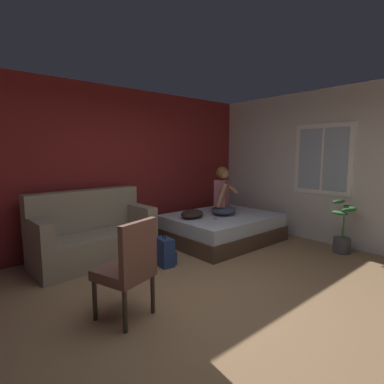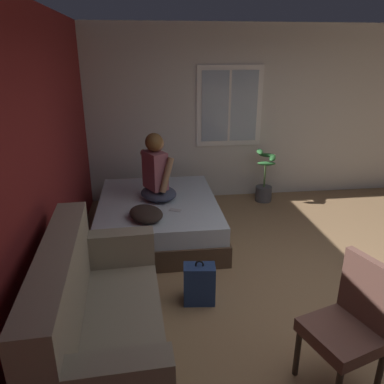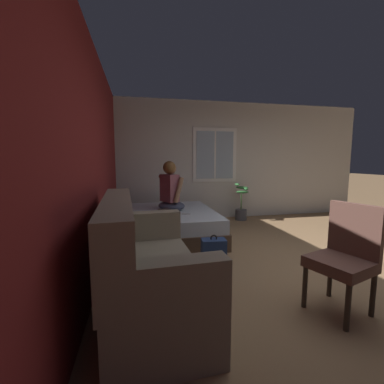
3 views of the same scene
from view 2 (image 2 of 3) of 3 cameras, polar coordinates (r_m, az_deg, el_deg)
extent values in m
plane|color=#93704C|center=(3.97, 20.87, -16.08)|extent=(40.00, 40.00, 0.00)
cube|color=maroon|center=(3.08, -25.45, 0.83)|extent=(11.13, 0.16, 2.70)
cube|color=silver|center=(6.22, 9.16, 11.69)|extent=(0.16, 6.65, 2.70)
cube|color=white|center=(6.02, 5.72, 12.85)|extent=(0.02, 1.04, 1.24)
cube|color=#9EB2C6|center=(6.00, 5.75, 12.83)|extent=(0.01, 0.88, 1.08)
cube|color=white|center=(6.00, 5.75, 12.83)|extent=(0.01, 0.04, 1.08)
cube|color=#4C3828|center=(5.01, -5.12, -4.97)|extent=(1.94, 1.55, 0.26)
cube|color=silver|center=(4.91, -5.21, -2.45)|extent=(1.88, 1.51, 0.22)
cube|color=gray|center=(3.13, -12.33, -21.32)|extent=(1.73, 0.88, 0.44)
cube|color=gray|center=(2.85, -19.34, -13.55)|extent=(1.71, 0.32, 0.60)
cube|color=gray|center=(3.53, -12.40, -8.43)|extent=(0.22, 0.81, 0.32)
cylinder|color=#382D23|center=(3.11, 15.75, -22.49)|extent=(0.04, 0.04, 0.40)
cylinder|color=#382D23|center=(3.33, 21.24, -19.86)|extent=(0.04, 0.04, 0.40)
cylinder|color=#382D23|center=(3.16, 26.67, -23.46)|extent=(0.04, 0.04, 0.40)
cube|color=brown|center=(2.96, 21.89, -19.52)|extent=(0.58, 0.58, 0.10)
cube|color=brown|center=(2.92, 25.46, -13.61)|extent=(0.46, 0.20, 0.48)
ellipsoid|color=#383D51|center=(4.88, -5.11, -0.18)|extent=(0.66, 0.63, 0.16)
cube|color=#8C4C56|center=(4.76, -5.65, 3.32)|extent=(0.39, 0.33, 0.48)
cylinder|color=#936B4C|center=(4.63, -3.88, 2.59)|extent=(0.17, 0.22, 0.44)
cylinder|color=#936B4C|center=(4.91, -5.86, 5.07)|extent=(0.24, 0.37, 0.29)
sphere|color=#936B4C|center=(4.68, -5.59, 7.40)|extent=(0.21, 0.21, 0.21)
ellipsoid|color=brown|center=(4.67, -5.81, 7.54)|extent=(0.30, 0.30, 0.23)
cube|color=navy|center=(3.69, 1.12, -13.85)|extent=(0.21, 0.32, 0.40)
cube|color=navy|center=(3.83, 1.04, -13.98)|extent=(0.07, 0.24, 0.18)
torus|color=black|center=(3.57, 1.14, -11.00)|extent=(0.02, 0.09, 0.09)
ellipsoid|color=#2D231E|center=(4.31, -7.02, -3.29)|extent=(0.58, 0.52, 0.14)
cube|color=#B7B7BC|center=(4.54, -2.57, -2.78)|extent=(0.12, 0.16, 0.01)
cylinder|color=#4C4C51|center=(6.20, 10.84, -0.24)|extent=(0.26, 0.26, 0.24)
cylinder|color=#426033|center=(6.10, 11.02, 2.39)|extent=(0.03, 0.03, 0.36)
ellipsoid|color=#2D6B33|center=(5.93, 11.29, 4.29)|extent=(0.15, 0.29, 0.06)
ellipsoid|color=#2D6B33|center=(6.11, 11.42, 5.52)|extent=(0.22, 0.29, 0.06)
ellipsoid|color=#2D6B33|center=(5.98, 10.31, 6.07)|extent=(0.29, 0.15, 0.06)
ellipsoid|color=#2D6B33|center=(6.01, 12.15, 5.02)|extent=(0.30, 0.21, 0.06)
camera|label=1|loc=(3.93, 71.19, -3.76)|focal=28.00mm
camera|label=3|loc=(1.03, -54.44, -56.22)|focal=24.00mm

